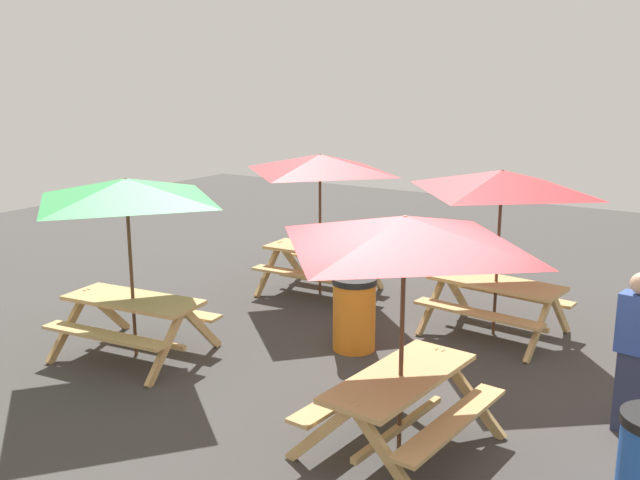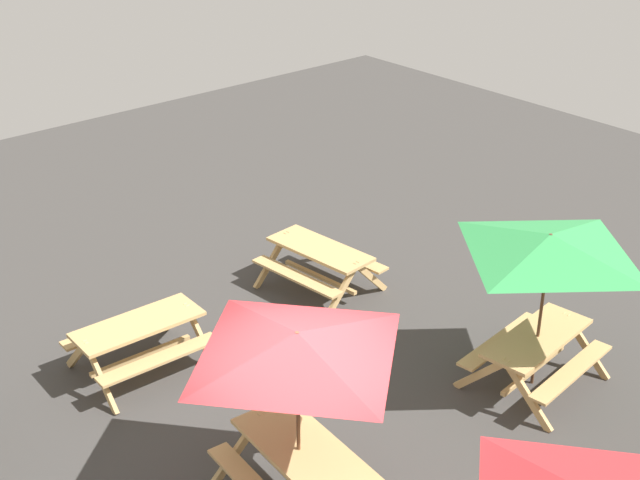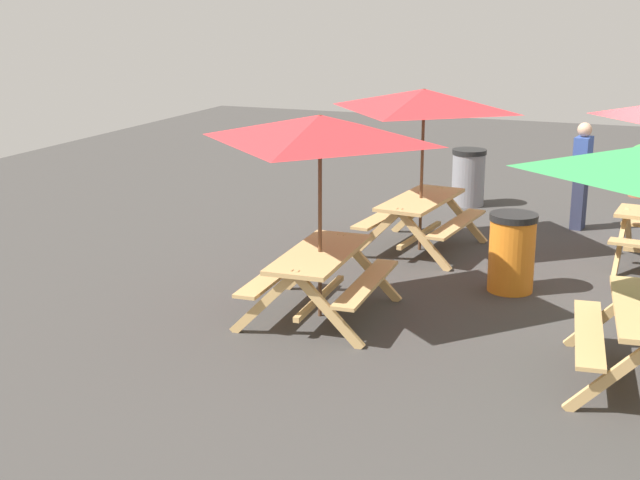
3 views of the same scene
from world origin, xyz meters
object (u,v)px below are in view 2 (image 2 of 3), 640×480
(picnic_table_1, at_px, (320,259))
(picnic_table_3, at_px, (297,357))
(picnic_table_0, at_px, (548,256))
(picnic_table_4, at_px, (139,335))

(picnic_table_1, bearing_deg, picnic_table_3, -49.20)
(picnic_table_0, relative_size, picnic_table_3, 1.00)
(picnic_table_1, bearing_deg, picnic_table_0, 1.64)
(picnic_table_1, xyz_separation_m, picnic_table_4, (3.42, 0.10, 0.00))
(picnic_table_1, xyz_separation_m, picnic_table_3, (3.42, 3.61, 1.43))
(picnic_table_3, bearing_deg, picnic_table_1, 141.37)
(picnic_table_1, bearing_deg, picnic_table_4, -94.16)
(picnic_table_0, xyz_separation_m, picnic_table_4, (3.93, -3.83, -1.43))
(picnic_table_0, distance_m, picnic_table_3, 3.94)
(picnic_table_3, bearing_deg, picnic_table_0, 90.24)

